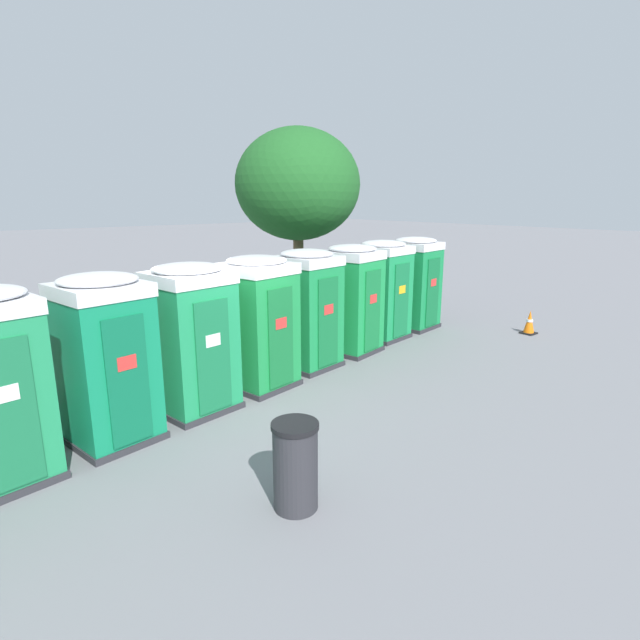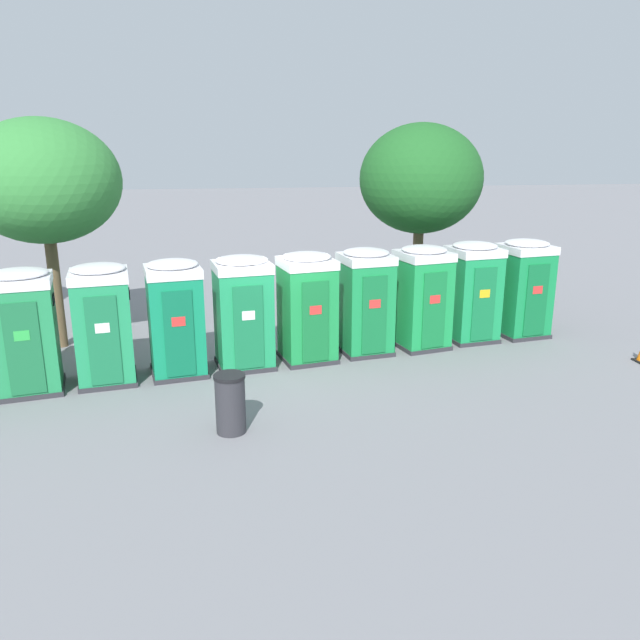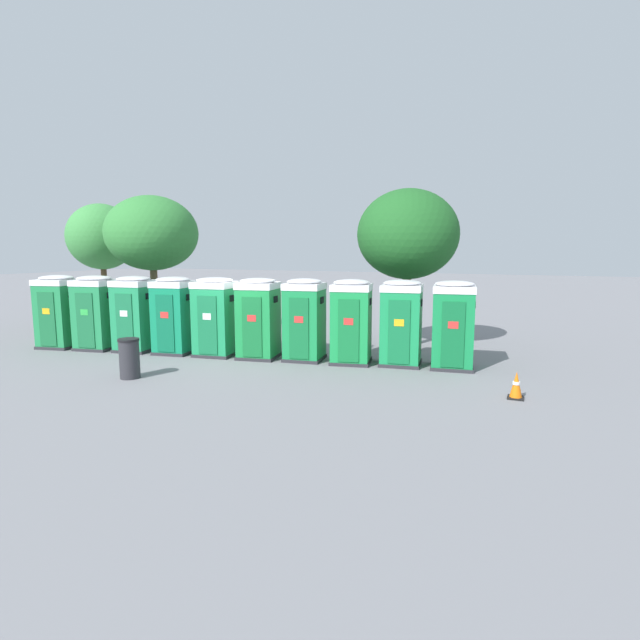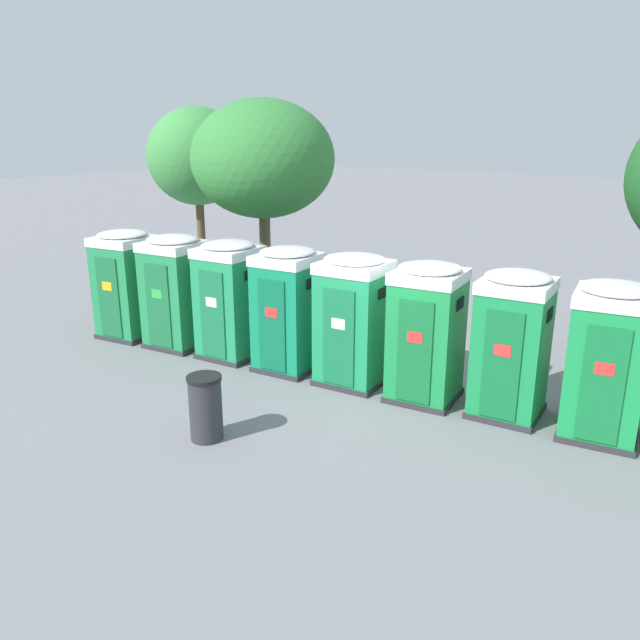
% 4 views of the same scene
% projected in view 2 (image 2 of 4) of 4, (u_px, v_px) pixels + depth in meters
% --- Properties ---
extents(ground_plane, '(120.00, 120.00, 0.00)m').
position_uv_depth(ground_plane, '(274.00, 359.00, 14.68)').
color(ground_plane, slate).
extents(portapotty_1, '(1.43, 1.40, 2.54)m').
position_uv_depth(portapotty_1, '(25.00, 331.00, 12.49)').
color(portapotty_1, '#2D2D33').
rests_on(portapotty_1, ground).
extents(portapotty_2, '(1.34, 1.36, 2.54)m').
position_uv_depth(portapotty_2, '(103.00, 324.00, 13.00)').
color(portapotty_2, '#2D2D33').
rests_on(portapotty_2, ground).
extents(portapotty_3, '(1.34, 1.37, 2.54)m').
position_uv_depth(portapotty_3, '(176.00, 318.00, 13.45)').
color(portapotty_3, '#2D2D33').
rests_on(portapotty_3, ground).
extents(portapotty_4, '(1.40, 1.37, 2.54)m').
position_uv_depth(portapotty_4, '(243.00, 312.00, 13.92)').
color(portapotty_4, '#2D2D33').
rests_on(portapotty_4, ground).
extents(portapotty_5, '(1.39, 1.39, 2.54)m').
position_uv_depth(portapotty_5, '(307.00, 307.00, 14.34)').
color(portapotty_5, '#2D2D33').
rests_on(portapotty_5, ground).
extents(portapotty_6, '(1.32, 1.36, 2.54)m').
position_uv_depth(portapotty_6, '(365.00, 301.00, 14.88)').
color(portapotty_6, '#2D2D33').
rests_on(portapotty_6, ground).
extents(portapotty_7, '(1.40, 1.41, 2.54)m').
position_uv_depth(portapotty_7, '(422.00, 297.00, 15.29)').
color(portapotty_7, '#2D2D33').
rests_on(portapotty_7, ground).
extents(portapotty_8, '(1.34, 1.35, 2.54)m').
position_uv_depth(portapotty_8, '(472.00, 291.00, 15.86)').
color(portapotty_8, '#2D2D33').
rests_on(portapotty_8, ground).
extents(portapotty_9, '(1.36, 1.36, 2.54)m').
position_uv_depth(portapotty_9, '(523.00, 288.00, 16.26)').
color(portapotty_9, '#2D2D33').
rests_on(portapotty_9, ground).
extents(street_tree_1, '(3.49, 3.49, 5.49)m').
position_uv_depth(street_tree_1, '(421.00, 179.00, 17.72)').
color(street_tree_1, brown).
rests_on(street_tree_1, ground).
extents(street_tree_2, '(3.57, 3.57, 5.51)m').
position_uv_depth(street_tree_2, '(43.00, 182.00, 14.56)').
color(street_tree_2, brown).
rests_on(street_tree_2, ground).
extents(trash_can, '(0.55, 0.55, 1.07)m').
position_uv_depth(trash_can, '(230.00, 403.00, 10.85)').
color(trash_can, '#2D2D33').
rests_on(trash_can, ground).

